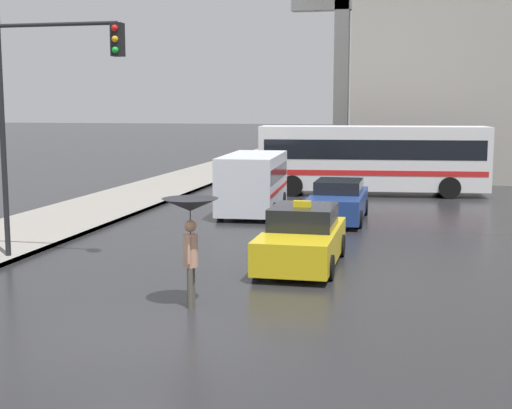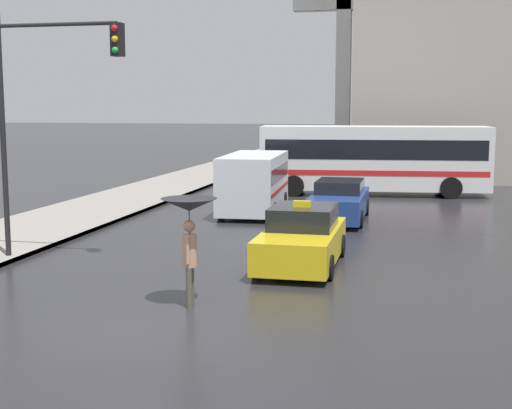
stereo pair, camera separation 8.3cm
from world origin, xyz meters
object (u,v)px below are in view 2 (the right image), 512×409
(city_bus, at_px, (374,157))
(monument_cross, at_px, (344,39))
(sedan_red, at_px, (339,202))
(traffic_light, at_px, (46,93))
(taxi, at_px, (302,239))
(ambulance_van, at_px, (254,180))
(pedestrian_with_umbrella, at_px, (189,218))

(city_bus, relative_size, monument_cross, 0.72)
(sedan_red, relative_size, city_bus, 0.45)
(traffic_light, relative_size, monument_cross, 0.44)
(city_bus, xyz_separation_m, traffic_light, (-7.26, -16.47, 2.62))
(taxi, bearing_deg, traffic_light, 9.68)
(city_bus, bearing_deg, monument_cross, 6.53)
(taxi, relative_size, traffic_light, 0.69)
(city_bus, xyz_separation_m, monument_cross, (-2.72, 12.65, 6.47))
(monument_cross, bearing_deg, taxi, -86.25)
(sedan_red, height_order, traffic_light, traffic_light)
(monument_cross, bearing_deg, ambulance_van, -94.03)
(sedan_red, xyz_separation_m, ambulance_van, (-3.36, 1.11, 0.57))
(pedestrian_with_umbrella, distance_m, traffic_light, 6.26)
(sedan_red, bearing_deg, pedestrian_with_umbrella, 81.46)
(sedan_red, height_order, monument_cross, monument_cross)
(ambulance_van, height_order, traffic_light, traffic_light)
(taxi, distance_m, monument_cross, 29.08)
(traffic_light, bearing_deg, ambulance_van, 71.86)
(pedestrian_with_umbrella, distance_m, monument_cross, 32.91)
(sedan_red, height_order, pedestrian_with_umbrella, pedestrian_with_umbrella)
(monument_cross, bearing_deg, traffic_light, -98.86)
(ambulance_van, bearing_deg, traffic_light, 68.34)
(traffic_light, bearing_deg, city_bus, 66.20)
(taxi, xyz_separation_m, sedan_red, (0.15, 7.49, -0.02))
(pedestrian_with_umbrella, xyz_separation_m, monument_cross, (-0.23, 32.28, 6.38))
(ambulance_van, relative_size, city_bus, 0.51)
(taxi, bearing_deg, monument_cross, -86.25)
(sedan_red, relative_size, ambulance_van, 0.88)
(taxi, bearing_deg, pedestrian_with_umbrella, 69.22)
(taxi, distance_m, ambulance_van, 9.19)
(traffic_light, xyz_separation_m, monument_cross, (4.54, 29.12, 3.85))
(pedestrian_with_umbrella, bearing_deg, monument_cross, -5.09)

